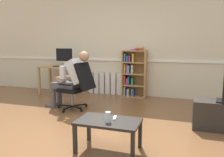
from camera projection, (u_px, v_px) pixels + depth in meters
name	position (u px, v px, depth m)	size (l,w,h in m)	color
ground_plane	(86.00, 129.00, 3.65)	(18.00, 18.00, 0.00)	brown
back_wall	(128.00, 44.00, 5.93)	(12.00, 0.13, 2.70)	beige
computer_desk	(61.00, 71.00, 6.11)	(1.14, 0.60, 0.76)	tan
imac_monitor	(64.00, 55.00, 6.10)	(0.53, 0.14, 0.49)	silver
keyboard	(60.00, 66.00, 5.94)	(0.37, 0.12, 0.02)	black
computer_mouse	(68.00, 66.00, 5.89)	(0.06, 0.10, 0.03)	white
bookshelf	(133.00, 74.00, 5.79)	(0.60, 0.29, 1.26)	#AD7F4C
radiator	(105.00, 83.00, 6.18)	(0.94, 0.08, 0.59)	white
office_chair	(78.00, 85.00, 4.63)	(0.80, 0.62, 0.98)	black
person_seated	(71.00, 78.00, 4.68)	(1.05, 0.45, 1.20)	#4C4C51
tv_stand	(222.00, 116.00, 3.59)	(0.88, 0.39, 0.46)	#2D2823
coffee_table	(108.00, 124.00, 2.87)	(0.79, 0.47, 0.40)	black
drinking_glass	(108.00, 117.00, 2.78)	(0.07, 0.07, 0.13)	silver
spare_remote	(115.00, 118.00, 2.93)	(0.04, 0.15, 0.02)	white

